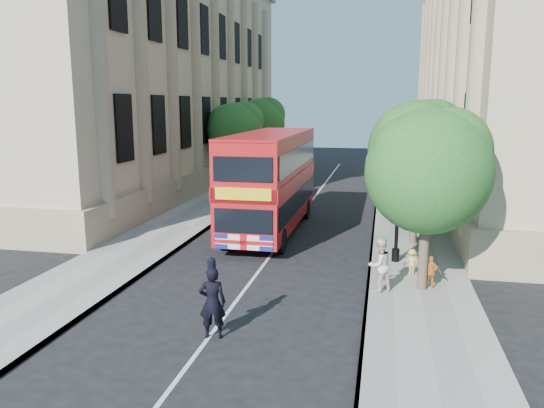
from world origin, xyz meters
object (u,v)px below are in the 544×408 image
Objects in this scene: box_van at (259,182)px; police_constable at (212,303)px; lamp_post at (398,201)px; double_decker_bus at (271,179)px; woman_pedestrian at (379,265)px.

police_constable is (2.99, -17.99, -0.52)m from box_van.
lamp_post is at bearing -58.22° from box_van.
box_van is 18.24m from police_constable.
woman_pedestrian is at bearing -55.33° from double_decker_bus.
lamp_post is 3.86m from woman_pedestrian.
box_van is at bearing 127.57° from lamp_post.
lamp_post reaches higher than police_constable.
lamp_post is at bearing -134.48° from police_constable.
lamp_post is 2.94× the size of woman_pedestrian.
double_decker_bus reaches higher than woman_pedestrian.
lamp_post reaches higher than woman_pedestrian.
police_constable is at bearing -86.34° from box_van.
box_van is 3.16× the size of woman_pedestrian.
lamp_post is 7.15m from double_decker_bus.
double_decker_bus is 12.01m from police_constable.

